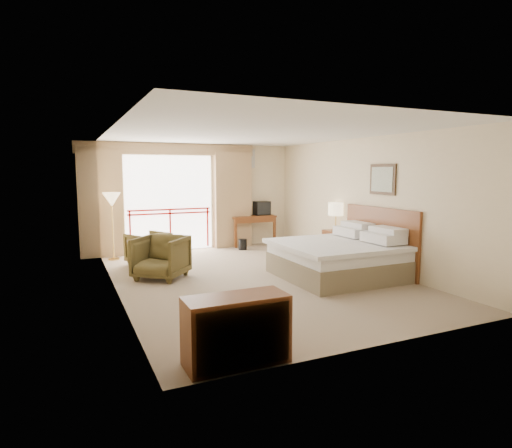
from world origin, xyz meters
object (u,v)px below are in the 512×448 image
tv (262,208)px  armchair_far (149,264)px  armchair_near (162,278)px  side_table (141,249)px  wastebasket (243,244)px  nightstand (336,245)px  desk (251,222)px  floor_lamp (112,202)px  table_lamp (336,210)px  dresser (236,330)px  bed (339,257)px

tv → armchair_far: 3.72m
armchair_near → side_table: (-0.21, 0.99, 0.41)m
wastebasket → nightstand: bearing=-53.4°
side_table → desk: bearing=28.4°
nightstand → desk: 2.83m
armchair_near → floor_lamp: floor_lamp is taller
table_lamp → armchair_near: table_lamp is taller
tv → armchair_far: tv is taller
tv → side_table: tv is taller
wastebasket → dresser: size_ratio=0.25×
nightstand → tv: (-0.69, 2.57, 0.67)m
bed → wastebasket: size_ratio=7.77×
armchair_near → floor_lamp: (-0.62, 2.19, 1.32)m
tv → dresser: size_ratio=0.39×
armchair_far → floor_lamp: floor_lamp is taller
bed → tv: 4.02m
bed → table_lamp: bearing=57.9°
wastebasket → dresser: bearing=-113.1°
bed → dresser: bed is taller
side_table → dresser: (0.17, -4.91, -0.04)m
table_lamp → side_table: (-4.24, 0.82, -0.74)m
bed → dresser: (-3.17, -2.65, -0.01)m
desk → bed: bearing=-91.1°
nightstand → desk: desk is taller
bed → armchair_near: 3.40m
nightstand → armchair_near: nightstand is taller
desk → floor_lamp: 3.77m
tv → dresser: 7.46m
side_table → floor_lamp: floor_lamp is taller
table_lamp → nightstand: bearing=-90.0°
desk → tv: tv is taller
wastebasket → side_table: 2.99m
table_lamp → desk: 2.81m
bed → armchair_near: bearing=157.7°
armchair_far → floor_lamp: 1.68m
table_lamp → desk: bearing=110.9°
armchair_far → desk: bearing=175.7°
side_table → dresser: bearing=-88.0°
dresser → table_lamp: bearing=48.9°
desk → armchair_far: 3.39m
table_lamp → tv: (-0.69, 2.52, -0.14)m
dresser → desk: bearing=68.9°
bed → armchair_far: bearing=139.6°
desk → dresser: size_ratio=1.15×
table_lamp → dresser: size_ratio=0.57×
side_table → wastebasket: bearing=22.4°
tv → side_table: 3.99m
armchair_far → floor_lamp: (-0.64, 0.82, 1.32)m
nightstand → table_lamp: (0.00, 0.05, 0.81)m
wastebasket → floor_lamp: bearing=178.7°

